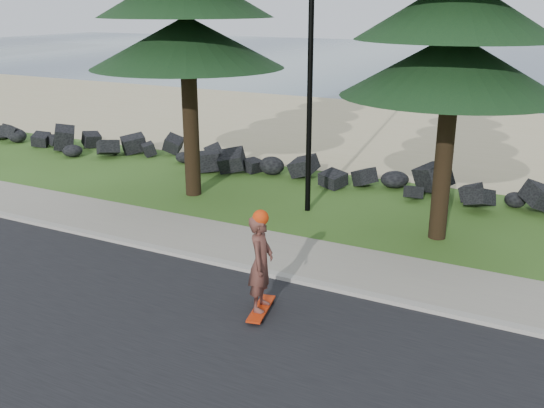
% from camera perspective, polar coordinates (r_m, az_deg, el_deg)
% --- Properties ---
extents(ground, '(160.00, 160.00, 0.00)m').
position_cam_1_polar(ground, '(13.42, -2.27, -4.52)').
color(ground, '#365A1C').
rests_on(ground, ground).
extents(road, '(160.00, 7.00, 0.02)m').
position_cam_1_polar(road, '(10.19, -15.20, -13.09)').
color(road, black).
rests_on(road, ground).
extents(kerb, '(160.00, 0.20, 0.10)m').
position_cam_1_polar(kerb, '(12.70, -4.29, -5.71)').
color(kerb, '#A29D91').
rests_on(kerb, ground).
extents(sidewalk, '(160.00, 2.00, 0.08)m').
position_cam_1_polar(sidewalk, '(13.57, -1.86, -4.08)').
color(sidewalk, '#9F9B85').
rests_on(sidewalk, ground).
extents(beach_sand, '(160.00, 15.00, 0.01)m').
position_cam_1_polar(beach_sand, '(26.49, 13.50, 6.51)').
color(beach_sand, tan).
rests_on(beach_sand, ground).
extents(ocean, '(160.00, 58.00, 0.01)m').
position_cam_1_polar(ocean, '(62.25, 22.16, 12.25)').
color(ocean, '#30455C').
rests_on(ocean, ground).
extents(seawall_boulders, '(60.00, 2.40, 1.10)m').
position_cam_1_polar(seawall_boulders, '(18.21, 6.46, 1.60)').
color(seawall_boulders, black).
rests_on(seawall_boulders, ground).
extents(lamp_post, '(0.25, 0.14, 8.14)m').
position_cam_1_polar(lamp_post, '(15.27, 3.65, 14.26)').
color(lamp_post, black).
rests_on(lamp_post, ground).
extents(skateboarder, '(0.54, 1.06, 1.92)m').
position_cam_1_polar(skateboarder, '(10.45, -1.06, -5.62)').
color(skateboarder, '#BC2B0B').
rests_on(skateboarder, ground).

